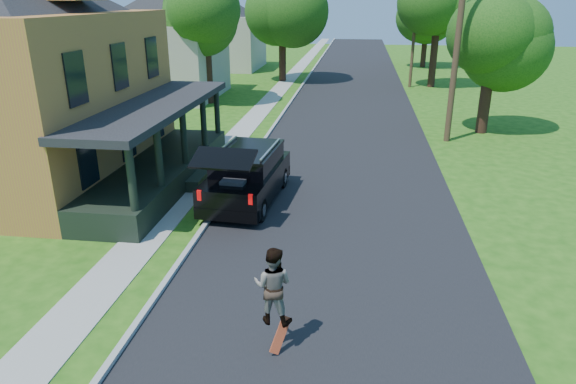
# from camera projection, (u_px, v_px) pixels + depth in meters

# --- Properties ---
(ground) EXTENTS (140.00, 140.00, 0.00)m
(ground) POSITION_uv_depth(u_px,v_px,m) (331.00, 275.00, 13.21)
(ground) COLOR #215611
(ground) RESTS_ON ground
(street) EXTENTS (8.00, 120.00, 0.02)m
(street) POSITION_uv_depth(u_px,v_px,m) (350.00, 113.00, 31.73)
(street) COLOR black
(street) RESTS_ON ground
(curb) EXTENTS (0.15, 120.00, 0.12)m
(curb) POSITION_uv_depth(u_px,v_px,m) (285.00, 111.00, 32.24)
(curb) COLOR #9F9F9A
(curb) RESTS_ON ground
(sidewalk) EXTENTS (1.30, 120.00, 0.03)m
(sidewalk) POSITION_uv_depth(u_px,v_px,m) (261.00, 110.00, 32.44)
(sidewalk) COLOR #9A9992
(sidewalk) RESTS_ON ground
(front_walk) EXTENTS (6.50, 1.20, 0.03)m
(front_walk) POSITION_uv_depth(u_px,v_px,m) (96.00, 181.00, 19.97)
(front_walk) COLOR #9A9992
(front_walk) RESTS_ON ground
(neighbor_house_mid) EXTENTS (12.78, 12.78, 8.30)m
(neighbor_house_mid) POSITION_uv_depth(u_px,v_px,m) (159.00, 36.00, 35.66)
(neighbor_house_mid) COLOR #A8A695
(neighbor_house_mid) RESTS_ON ground
(neighbor_house_far) EXTENTS (12.78, 12.78, 8.30)m
(neighbor_house_far) POSITION_uv_depth(u_px,v_px,m) (219.00, 24.00, 50.47)
(neighbor_house_far) COLOR #A8A695
(neighbor_house_far) RESTS_ON ground
(black_suv) EXTENTS (2.37, 5.40, 2.46)m
(black_suv) POSITION_uv_depth(u_px,v_px,m) (247.00, 175.00, 17.71)
(black_suv) COLOR black
(black_suv) RESTS_ON ground
(skateboarder) EXTENTS (0.85, 0.70, 1.63)m
(skateboarder) POSITION_uv_depth(u_px,v_px,m) (273.00, 285.00, 10.06)
(skateboarder) COLOR black
(skateboarder) RESTS_ON ground
(skateboard) EXTENTS (0.40, 0.49, 0.72)m
(skateboard) POSITION_uv_depth(u_px,v_px,m) (280.00, 336.00, 10.25)
(skateboard) COLOR #9D2E0D
(skateboard) RESTS_ON ground
(tree_left_mid) EXTENTS (5.63, 5.40, 8.65)m
(tree_left_mid) POSITION_uv_depth(u_px,v_px,m) (204.00, 12.00, 32.72)
(tree_left_mid) COLOR black
(tree_left_mid) RESTS_ON ground
(tree_left_far) EXTENTS (7.46, 7.19, 8.68)m
(tree_left_far) POSITION_uv_depth(u_px,v_px,m) (282.00, 13.00, 41.81)
(tree_left_far) COLOR black
(tree_left_far) RESTS_ON ground
(tree_right_near) EXTENTS (5.49, 5.08, 7.50)m
(tree_right_near) POSITION_uv_depth(u_px,v_px,m) (493.00, 33.00, 25.40)
(tree_right_near) COLOR black
(tree_right_near) RESTS_ON ground
(tree_right_mid) EXTENTS (6.79, 6.55, 9.24)m
(tree_right_mid) POSITION_uv_depth(u_px,v_px,m) (438.00, 4.00, 38.84)
(tree_right_mid) COLOR black
(tree_right_mid) RESTS_ON ground
(tree_right_far) EXTENTS (6.24, 6.28, 8.45)m
(tree_right_far) POSITION_uv_depth(u_px,v_px,m) (427.00, 11.00, 50.64)
(tree_right_far) COLOR black
(tree_right_far) RESTS_ON ground
(utility_pole_near) EXTENTS (1.81, 0.42, 11.08)m
(utility_pole_near) POSITION_uv_depth(u_px,v_px,m) (460.00, 20.00, 23.52)
(utility_pole_near) COLOR #463720
(utility_pole_near) RESTS_ON ground
(utility_pole_far) EXTENTS (1.47, 0.51, 8.39)m
(utility_pole_far) POSITION_uv_depth(u_px,v_px,m) (414.00, 30.00, 39.35)
(utility_pole_far) COLOR #463720
(utility_pole_far) RESTS_ON ground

